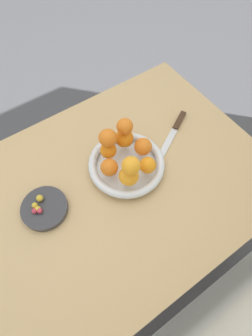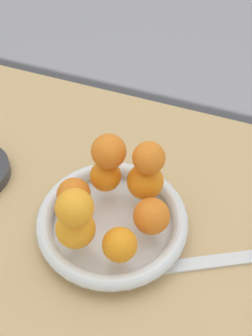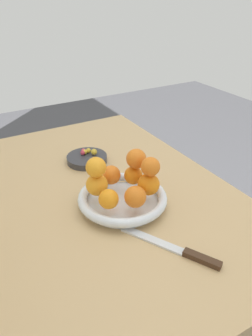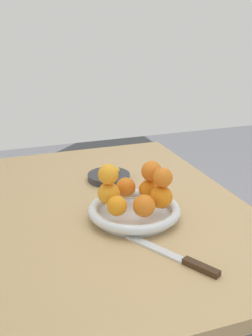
{
  "view_description": "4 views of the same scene",
  "coord_description": "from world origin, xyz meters",
  "px_view_note": "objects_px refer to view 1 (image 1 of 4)",
  "views": [
    {
      "loc": [
        0.16,
        0.34,
        1.51
      ],
      "look_at": [
        -0.07,
        0.01,
        0.81
      ],
      "focal_mm": 28.0,
      "sensor_mm": 36.0,
      "label": 1
    },
    {
      "loc": [
        -0.26,
        0.34,
        1.35
      ],
      "look_at": [
        -0.11,
        -0.05,
        0.88
      ],
      "focal_mm": 45.0,
      "sensor_mm": 36.0,
      "label": 2
    },
    {
      "loc": [
        -0.77,
        0.34,
        1.3
      ],
      "look_at": [
        -0.1,
        -0.04,
        0.86
      ],
      "focal_mm": 35.0,
      "sensor_mm": 36.0,
      "label": 3
    },
    {
      "loc": [
        -1.07,
        0.34,
        1.28
      ],
      "look_at": [
        -0.06,
        -0.02,
        0.88
      ],
      "focal_mm": 45.0,
      "sensor_mm": 36.0,
      "label": 4
    }
  ],
  "objects_px": {
    "orange_4": "(129,176)",
    "orange_1": "(124,138)",
    "orange_7": "(131,166)",
    "orange_8": "(125,126)",
    "candy_ball_0": "(35,205)",
    "knife": "(173,132)",
    "candy_ball_4": "(35,211)",
    "orange_3": "(109,167)",
    "candy_ball_2": "(40,211)",
    "fruit_bowl": "(126,164)",
    "candy_dish": "(45,208)",
    "candy_ball_3": "(40,198)",
    "orange_5": "(148,165)",
    "dining_table": "(108,199)",
    "orange_0": "(143,147)",
    "candy_ball_1": "(39,211)",
    "candy_ball_5": "(38,209)",
    "orange_2": "(108,150)",
    "orange_6": "(108,138)"
  },
  "relations": [
    {
      "from": "orange_4",
      "to": "orange_1",
      "type": "bearing_deg",
      "value": -118.79
    },
    {
      "from": "orange_7",
      "to": "orange_8",
      "type": "distance_m",
      "value": 0.15
    },
    {
      "from": "orange_7",
      "to": "candy_ball_0",
      "type": "xyz_separation_m",
      "value": [
        0.29,
        -0.1,
        -0.1
      ]
    },
    {
      "from": "knife",
      "to": "candy_ball_4",
      "type": "bearing_deg",
      "value": 0.62
    },
    {
      "from": "orange_3",
      "to": "knife",
      "type": "xyz_separation_m",
      "value": [
        -0.29,
        -0.03,
        -0.06
      ]
    },
    {
      "from": "orange_7",
      "to": "candy_ball_2",
      "type": "relative_size",
      "value": 3.22
    },
    {
      "from": "fruit_bowl",
      "to": "candy_dish",
      "type": "height_order",
      "value": "fruit_bowl"
    },
    {
      "from": "orange_8",
      "to": "candy_ball_3",
      "type": "xyz_separation_m",
      "value": [
        0.33,
        0.02,
        -0.1
      ]
    },
    {
      "from": "fruit_bowl",
      "to": "orange_5",
      "type": "xyz_separation_m",
      "value": [
        -0.04,
        0.06,
        0.05
      ]
    },
    {
      "from": "dining_table",
      "to": "orange_3",
      "type": "distance_m",
      "value": 0.16
    },
    {
      "from": "dining_table",
      "to": "orange_1",
      "type": "bearing_deg",
      "value": -145.48
    },
    {
      "from": "orange_0",
      "to": "candy_ball_0",
      "type": "height_order",
      "value": "orange_0"
    },
    {
      "from": "candy_ball_1",
      "to": "candy_ball_2",
      "type": "height_order",
      "value": "candy_ball_2"
    },
    {
      "from": "candy_ball_5",
      "to": "fruit_bowl",
      "type": "bearing_deg",
      "value": 176.66
    },
    {
      "from": "orange_2",
      "to": "candy_dish",
      "type": "bearing_deg",
      "value": 7.99
    },
    {
      "from": "candy_dish",
      "to": "candy_ball_2",
      "type": "bearing_deg",
      "value": 28.96
    },
    {
      "from": "orange_8",
      "to": "candy_ball_0",
      "type": "distance_m",
      "value": 0.37
    },
    {
      "from": "orange_2",
      "to": "orange_6",
      "type": "xyz_separation_m",
      "value": [
        -0.01,
        -0.01,
        0.06
      ]
    },
    {
      "from": "candy_ball_1",
      "to": "candy_ball_4",
      "type": "bearing_deg",
      "value": -27.21
    },
    {
      "from": "orange_7",
      "to": "candy_ball_3",
      "type": "xyz_separation_m",
      "value": [
        0.26,
        -0.11,
        -0.1
      ]
    },
    {
      "from": "orange_2",
      "to": "orange_7",
      "type": "height_order",
      "value": "orange_7"
    },
    {
      "from": "orange_0",
      "to": "orange_3",
      "type": "height_order",
      "value": "orange_0"
    },
    {
      "from": "candy_ball_2",
      "to": "orange_1",
      "type": "bearing_deg",
      "value": -171.14
    },
    {
      "from": "orange_0",
      "to": "candy_ball_0",
      "type": "distance_m",
      "value": 0.38
    },
    {
      "from": "orange_8",
      "to": "candy_ball_1",
      "type": "xyz_separation_m",
      "value": [
        0.35,
        0.05,
        -0.1
      ]
    },
    {
      "from": "dining_table",
      "to": "orange_1",
      "type": "xyz_separation_m",
      "value": [
        -0.13,
        -0.09,
        0.16
      ]
    },
    {
      "from": "orange_4",
      "to": "orange_7",
      "type": "distance_m",
      "value": 0.06
    },
    {
      "from": "orange_2",
      "to": "candy_ball_2",
      "type": "xyz_separation_m",
      "value": [
        0.28,
        0.04,
        -0.04
      ]
    },
    {
      "from": "orange_7",
      "to": "candy_ball_1",
      "type": "height_order",
      "value": "orange_7"
    },
    {
      "from": "orange_6",
      "to": "orange_7",
      "type": "height_order",
      "value": "orange_7"
    },
    {
      "from": "orange_0",
      "to": "orange_3",
      "type": "xyz_separation_m",
      "value": [
        0.13,
        0.0,
        -0.0
      ]
    },
    {
      "from": "orange_1",
      "to": "orange_7",
      "type": "relative_size",
      "value": 1.11
    },
    {
      "from": "orange_0",
      "to": "orange_4",
      "type": "bearing_deg",
      "value": 32.22
    },
    {
      "from": "orange_1",
      "to": "orange_2",
      "type": "bearing_deg",
      "value": 7.33
    },
    {
      "from": "orange_5",
      "to": "orange_8",
      "type": "distance_m",
      "value": 0.14
    },
    {
      "from": "orange_7",
      "to": "candy_ball_1",
      "type": "xyz_separation_m",
      "value": [
        0.28,
        -0.08,
        -0.1
      ]
    },
    {
      "from": "candy_dish",
      "to": "candy_ball_2",
      "type": "xyz_separation_m",
      "value": [
        0.01,
        0.01,
        0.02
      ]
    },
    {
      "from": "orange_6",
      "to": "orange_7",
      "type": "distance_m",
      "value": 0.13
    },
    {
      "from": "candy_ball_3",
      "to": "candy_ball_5",
      "type": "bearing_deg",
      "value": 54.69
    },
    {
      "from": "candy_ball_1",
      "to": "orange_5",
      "type": "bearing_deg",
      "value": 167.87
    },
    {
      "from": "orange_7",
      "to": "orange_1",
      "type": "bearing_deg",
      "value": -116.44
    },
    {
      "from": "orange_6",
      "to": "candy_ball_0",
      "type": "distance_m",
      "value": 0.3
    },
    {
      "from": "candy_ball_5",
      "to": "orange_0",
      "type": "bearing_deg",
      "value": 177.47
    },
    {
      "from": "orange_6",
      "to": "candy_ball_4",
      "type": "height_order",
      "value": "orange_6"
    },
    {
      "from": "orange_7",
      "to": "candy_dish",
      "type": "bearing_deg",
      "value": -17.31
    },
    {
      "from": "orange_1",
      "to": "orange_2",
      "type": "xyz_separation_m",
      "value": [
        0.07,
        0.01,
        -0.0
      ]
    },
    {
      "from": "orange_3",
      "to": "orange_5",
      "type": "distance_m",
      "value": 0.12
    },
    {
      "from": "dining_table",
      "to": "knife",
      "type": "relative_size",
      "value": 4.61
    },
    {
      "from": "orange_2",
      "to": "orange_5",
      "type": "xyz_separation_m",
      "value": [
        -0.07,
        0.12,
        -0.0
      ]
    },
    {
      "from": "candy_ball_2",
      "to": "candy_ball_3",
      "type": "bearing_deg",
      "value": -116.45
    }
  ]
}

